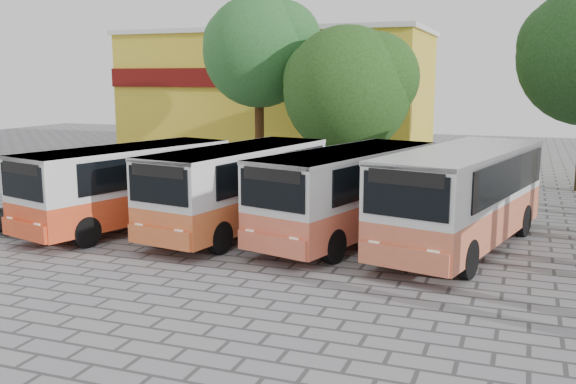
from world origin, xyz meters
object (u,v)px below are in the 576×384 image
at_px(bus_centre_left, 239,183).
at_px(bus_centre_right, 348,188).
at_px(bus_far_left, 127,181).
at_px(bus_far_right, 463,192).
at_px(parked_car, 47,208).

height_order(bus_centre_left, bus_centre_right, bus_centre_right).
distance_m(bus_far_left, bus_far_right, 11.24).
xyz_separation_m(bus_far_left, parked_car, (-3.06, -0.56, -1.05)).
height_order(bus_far_left, bus_centre_left, bus_centre_left).
distance_m(bus_far_left, parked_car, 3.28).
relative_size(bus_centre_right, parked_car, 2.00).
bearing_deg(bus_far_right, bus_centre_right, -165.89).
relative_size(bus_centre_left, bus_centre_right, 0.98).
height_order(bus_centre_right, bus_far_right, bus_far_right).
relative_size(bus_far_right, parked_car, 2.10).
relative_size(bus_centre_right, bus_far_right, 0.95).
bearing_deg(bus_centre_left, bus_far_left, -158.38).
xyz_separation_m(bus_centre_left, bus_far_right, (7.29, 0.30, 0.10)).
xyz_separation_m(bus_centre_left, parked_car, (-6.95, -1.36, -1.08)).
distance_m(bus_centre_left, bus_far_right, 7.30).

